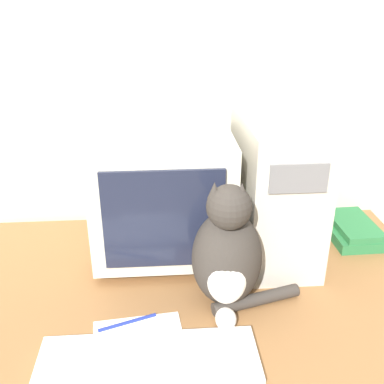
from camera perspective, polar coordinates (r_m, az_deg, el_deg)
wall_back at (r=1.50m, az=-1.09°, el=16.86°), size 7.00×0.05×2.50m
desk at (r=1.51m, az=0.28°, el=-22.18°), size 1.36×0.78×0.70m
crt_monitor at (r=1.33m, az=-3.74°, el=0.03°), size 0.39×0.38×0.38m
computer_tower at (r=1.35m, az=10.47°, el=0.63°), size 0.21×0.41×0.42m
keyboard at (r=1.05m, az=-5.54°, el=-20.46°), size 0.48×0.16×0.02m
cat at (r=1.13m, az=4.56°, el=-8.00°), size 0.29×0.23×0.35m
book_stack at (r=1.56m, az=19.85°, el=-4.65°), size 0.16×0.22×0.06m
pen at (r=1.15m, az=-8.20°, el=-16.09°), size 0.14×0.06×0.01m
paper_sheet at (r=1.06m, az=-6.51°, el=-20.63°), size 0.24×0.32×0.00m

